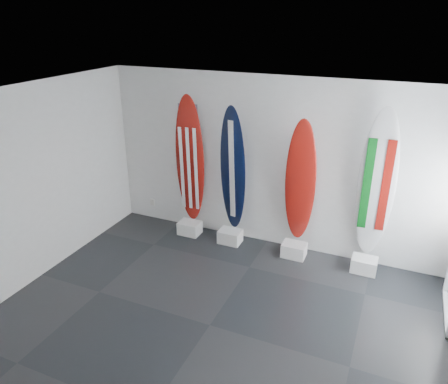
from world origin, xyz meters
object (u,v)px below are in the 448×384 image
at_px(surfboard_navy, 233,170).
at_px(surfboard_italy, 376,185).
at_px(surfboard_usa, 190,161).
at_px(surfboard_swiss, 300,183).

bearing_deg(surfboard_navy, surfboard_italy, 11.53).
relative_size(surfboard_usa, surfboard_italy, 0.97).
height_order(surfboard_usa, surfboard_italy, surfboard_italy).
height_order(surfboard_navy, surfboard_swiss, surfboard_navy).
distance_m(surfboard_swiss, surfboard_italy, 1.18).
bearing_deg(surfboard_swiss, surfboard_navy, 172.67).
bearing_deg(surfboard_italy, surfboard_navy, 176.32).
relative_size(surfboard_usa, surfboard_navy, 1.05).
relative_size(surfboard_navy, surfboard_swiss, 1.03).
distance_m(surfboard_usa, surfboard_swiss, 2.03).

